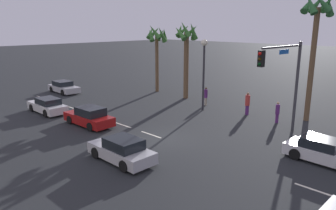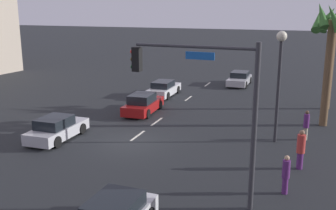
{
  "view_description": "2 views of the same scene",
  "coord_description": "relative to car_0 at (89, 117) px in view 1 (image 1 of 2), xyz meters",
  "views": [
    {
      "loc": [
        14.47,
        -14.28,
        7.31
      ],
      "look_at": [
        -1.43,
        1.92,
        1.72
      ],
      "focal_mm": 34.75,
      "sensor_mm": 36.0,
      "label": 1
    },
    {
      "loc": [
        19.43,
        9.25,
        7.48
      ],
      "look_at": [
        -2.06,
        1.59,
        1.8
      ],
      "focal_mm": 42.98,
      "sensor_mm": 36.0,
      "label": 2
    }
  ],
  "objects": [
    {
      "name": "ground_plane",
      "position": [
        6.09,
        1.74,
        -0.64
      ],
      "size": [
        220.0,
        220.0,
        0.0
      ],
      "primitive_type": "plane",
      "color": "#232628"
    },
    {
      "name": "lane_stripe_0",
      "position": [
        -11.91,
        1.74,
        -0.64
      ],
      "size": [
        2.14,
        0.14,
        0.01
      ],
      "primitive_type": "cube",
      "color": "silver",
      "rests_on": "ground_plane"
    },
    {
      "name": "lane_stripe_1",
      "position": [
        -5.44,
        1.74,
        -0.64
      ],
      "size": [
        1.85,
        0.14,
        0.01
      ],
      "primitive_type": "cube",
      "color": "silver",
      "rests_on": "ground_plane"
    },
    {
      "name": "lane_stripe_2",
      "position": [
        1.78,
        1.74,
        -0.64
      ],
      "size": [
        1.92,
        0.14,
        0.01
      ],
      "primitive_type": "cube",
      "color": "silver",
      "rests_on": "ground_plane"
    },
    {
      "name": "lane_stripe_3",
      "position": [
        4.91,
        1.74,
        -0.64
      ],
      "size": [
        1.96,
        0.14,
        0.01
      ],
      "primitive_type": "cube",
      "color": "silver",
      "rests_on": "ground_plane"
    },
    {
      "name": "lane_stripe_4",
      "position": [
        15.97,
        1.74,
        -0.64
      ],
      "size": [
        1.97,
        0.14,
        0.01
      ],
      "primitive_type": "cube",
      "color": "silver",
      "rests_on": "ground_plane"
    },
    {
      "name": "car_0",
      "position": [
        0.0,
        0.0,
        0.0
      ],
      "size": [
        4.33,
        1.95,
        1.41
      ],
      "color": "maroon",
      "rests_on": "ground_plane"
    },
    {
      "name": "car_2",
      "position": [
        -12.63,
        4.69,
        -0.05
      ],
      "size": [
        4.2,
        1.89,
        1.27
      ],
      "color": "#B7B7BC",
      "rests_on": "ground_plane"
    },
    {
      "name": "car_3",
      "position": [
        14.98,
        5.28,
        -0.03
      ],
      "size": [
        4.12,
        1.88,
        1.32
      ],
      "color": "silver",
      "rests_on": "ground_plane"
    },
    {
      "name": "car_4",
      "position": [
        7.0,
        -2.36,
        -0.03
      ],
      "size": [
        4.14,
        1.84,
        1.34
      ],
      "color": "#B7B7BC",
      "rests_on": "ground_plane"
    },
    {
      "name": "car_5",
      "position": [
        -5.72,
        -0.52,
        -0.04
      ],
      "size": [
        4.3,
        1.78,
        1.29
      ],
      "color": "silver",
      "rests_on": "ground_plane"
    },
    {
      "name": "traffic_signal",
      "position": [
        11.4,
        7.61,
        3.6
      ],
      "size": [
        0.52,
        5.04,
        6.26
      ],
      "color": "#38383D",
      "rests_on": "ground_plane"
    },
    {
      "name": "streetlamp",
      "position": [
        3.27,
        9.45,
        3.67
      ],
      "size": [
        0.56,
        0.56,
        6.16
      ],
      "color": "#2D2D33",
      "rests_on": "ground_plane"
    },
    {
      "name": "pedestrian_0",
      "position": [
        6.84,
        10.89,
        0.36
      ],
      "size": [
        0.45,
        0.45,
        1.91
      ],
      "color": "#59266B",
      "rests_on": "ground_plane"
    },
    {
      "name": "pedestrian_1",
      "position": [
        9.74,
        10.42,
        0.23
      ],
      "size": [
        0.39,
        0.39,
        1.65
      ],
      "color": "#59266B",
      "rests_on": "ground_plane"
    },
    {
      "name": "pedestrian_2",
      "position": [
        2.34,
        11.05,
        0.27
      ],
      "size": [
        0.37,
        0.37,
        1.72
      ],
      "color": "#B2A58C",
      "rests_on": "ground_plane"
    },
    {
      "name": "palm_tree_0",
      "position": [
        -1.01,
        12.04,
        4.99
      ],
      "size": [
        2.41,
        2.41,
        7.74
      ],
      "color": "brown",
      "rests_on": "ground_plane"
    },
    {
      "name": "palm_tree_1",
      "position": [
        11.11,
        12.71,
        6.65
      ],
      "size": [
        2.3,
        2.5,
        9.68
      ],
      "color": "brown",
      "rests_on": "ground_plane"
    },
    {
      "name": "palm_tree_2",
      "position": [
        -5.6,
        12.38,
        5.09
      ],
      "size": [
        2.61,
        2.65,
        7.45
      ],
      "color": "brown",
      "rests_on": "ground_plane"
    }
  ]
}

